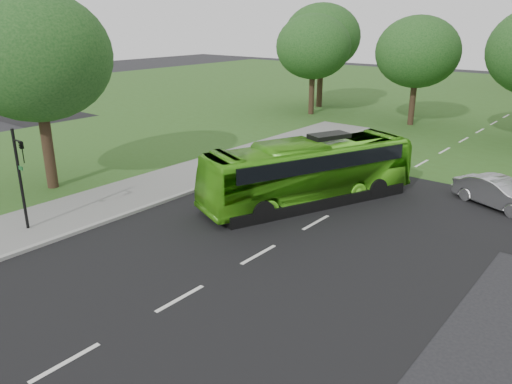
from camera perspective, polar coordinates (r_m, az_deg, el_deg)
ground at (r=17.57m, az=-3.83°, el=-9.45°), size 160.00×160.00×0.00m
street_surfaces at (r=36.68m, az=20.56°, el=4.79°), size 120.00×120.00×0.15m
tree_park_a at (r=46.43m, az=6.56°, el=16.17°), size 6.67×6.67×8.86m
tree_park_b at (r=43.17m, az=17.98°, el=14.98°), size 6.64×6.64×8.70m
tree_park_f at (r=50.59m, az=7.53°, el=17.16°), size 7.38×7.38×9.85m
tree_side_near at (r=27.14m, az=-23.94°, el=13.96°), size 7.39×7.39×9.82m
bus at (r=23.90m, az=6.09°, el=2.33°), size 6.47×10.99×3.02m
sedan at (r=25.93m, az=25.96°, el=-0.09°), size 4.47×2.98×1.39m
traffic_light at (r=22.07m, az=-25.29°, el=1.94°), size 0.70×0.20×4.35m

